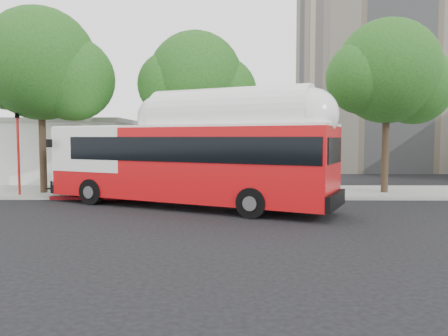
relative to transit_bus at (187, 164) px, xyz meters
name	(u,v)px	position (x,y,z in m)	size (l,w,h in m)	color
ground	(210,214)	(1.05, -1.62, -1.91)	(120.00, 120.00, 0.00)	black
sidewalk	(215,192)	(1.05, 4.88, -1.83)	(60.00, 5.00, 0.15)	gray
curb_strip	(213,198)	(1.05, 2.28, -1.83)	(60.00, 0.30, 0.15)	gray
red_curb_segment	(152,198)	(-1.95, 2.28, -1.83)	(10.00, 0.32, 0.16)	maroon
street_tree_left	(50,69)	(-7.47, 3.94, 4.70)	(6.67, 5.80, 9.74)	#2D2116
street_tree_mid	(203,83)	(0.46, 4.44, 4.00)	(5.75, 5.00, 8.62)	#2D2116
street_tree_right	(395,76)	(10.49, 4.24, 4.35)	(6.21, 5.40, 9.18)	#2D2116
low_commercial_bldg	(24,150)	(-12.95, 12.38, 0.24)	(16.20, 10.20, 4.25)	silver
transit_bus	(187,164)	(0.00, 0.00, 0.00)	(13.51, 7.96, 4.08)	red
signal_pole	(18,155)	(-8.78, 2.94, 0.27)	(0.12, 0.40, 4.25)	#AA1312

